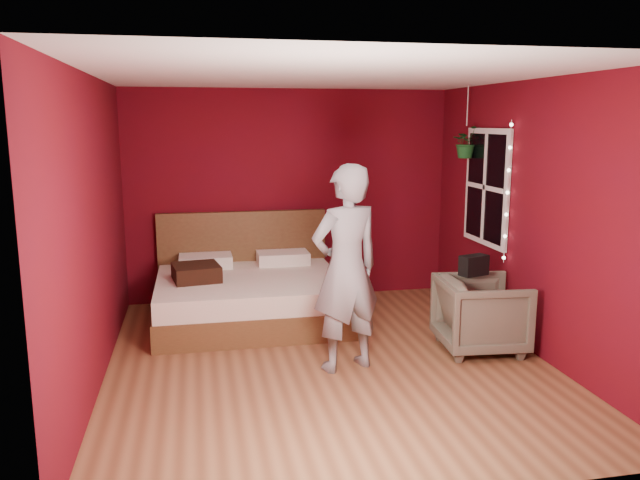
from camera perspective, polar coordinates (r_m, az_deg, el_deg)
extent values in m
plane|color=brown|center=(5.95, 0.68, -11.00)|extent=(4.50, 4.50, 0.00)
cube|color=#58090F|center=(7.80, -2.79, 4.10)|extent=(4.00, 0.02, 2.60)
cube|color=#58090F|center=(3.47, 8.61, -4.51)|extent=(4.00, 0.02, 2.60)
cube|color=#58090F|center=(5.54, -20.08, 0.71)|extent=(0.02, 4.50, 2.60)
cube|color=#58090F|center=(6.33, 18.82, 1.97)|extent=(0.02, 4.50, 2.60)
cube|color=white|center=(5.53, 0.74, 14.97)|extent=(4.00, 4.50, 0.02)
cube|color=white|center=(7.07, 14.99, 4.69)|extent=(0.04, 0.97, 1.27)
cube|color=black|center=(7.06, 14.88, 4.69)|extent=(0.02, 0.85, 1.15)
cube|color=white|center=(7.06, 14.84, 4.69)|extent=(0.03, 0.05, 1.15)
cube|color=white|center=(7.06, 14.84, 4.69)|extent=(0.03, 0.85, 0.05)
cylinder|color=silver|center=(6.59, 16.77, 4.18)|extent=(0.01, 0.01, 1.45)
sphere|color=#FFF2CC|center=(6.70, 16.46, -1.56)|extent=(0.04, 0.04, 0.04)
sphere|color=#FFF2CC|center=(6.65, 16.56, 0.33)|extent=(0.04, 0.04, 0.04)
sphere|color=#FFF2CC|center=(6.62, 16.66, 2.25)|extent=(0.04, 0.04, 0.04)
sphere|color=#FFF2CC|center=(6.59, 16.77, 4.18)|extent=(0.04, 0.04, 0.04)
sphere|color=#FFF2CC|center=(6.57, 16.88, 6.13)|extent=(0.04, 0.04, 0.04)
sphere|color=#FFF2CC|center=(6.56, 16.99, 8.09)|extent=(0.04, 0.04, 0.04)
sphere|color=#FFF2CC|center=(6.55, 17.09, 10.05)|extent=(0.04, 0.04, 0.04)
cube|color=brown|center=(7.06, -6.43, -6.27)|extent=(2.05, 1.74, 0.29)
cube|color=white|center=(6.99, -6.47, -4.27)|extent=(2.01, 1.71, 0.23)
cube|color=brown|center=(7.75, -7.04, -1.53)|extent=(2.05, 0.08, 1.13)
cube|color=white|center=(7.49, -10.41, -1.90)|extent=(0.61, 0.39, 0.14)
cube|color=white|center=(7.56, -3.41, -1.63)|extent=(0.61, 0.39, 0.14)
imported|color=gray|center=(5.51, 2.38, -2.64)|extent=(0.78, 0.63, 1.85)
imported|color=#686552|center=(6.30, 14.51, -6.58)|extent=(0.86, 0.84, 0.72)
cube|color=black|center=(6.28, 13.88, -2.26)|extent=(0.31, 0.22, 0.20)
cube|color=#331911|center=(6.89, -11.24, -2.93)|extent=(0.55, 0.55, 0.17)
cylinder|color=silver|center=(7.34, 13.34, 11.85)|extent=(0.01, 0.01, 0.44)
imported|color=#1A5B1F|center=(7.34, 13.21, 8.71)|extent=(0.40, 0.37, 0.36)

